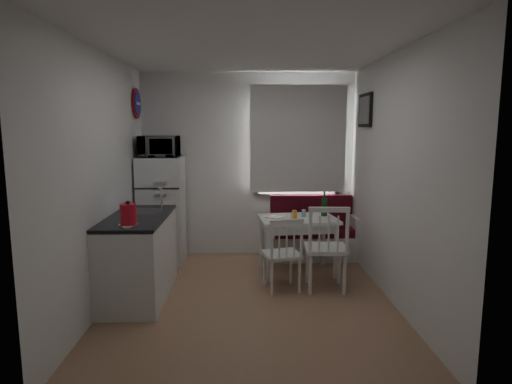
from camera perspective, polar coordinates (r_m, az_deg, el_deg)
floor at (r=4.73m, az=-0.81°, el=-14.24°), size 3.00×3.50×0.02m
ceiling at (r=4.43m, az=-0.89°, el=18.57°), size 3.00×3.50×0.02m
wall_back at (r=6.13m, az=-1.06°, el=3.58°), size 3.00×0.02×2.60m
wall_front at (r=2.66m, az=-0.36°, el=-2.91°), size 3.00×0.02×2.60m
wall_left at (r=4.62m, az=-19.79°, el=1.46°), size 0.02×3.50×2.60m
wall_right at (r=4.66m, az=17.95°, el=1.60°), size 0.02×3.50×2.60m
window at (r=6.13m, az=5.54°, el=6.58°), size 1.22×0.06×1.47m
curtain at (r=6.06m, az=5.63°, el=7.03°), size 1.35×0.02×1.50m
kitchen_counter at (r=4.85m, az=-15.31°, el=-8.22°), size 0.62×1.32×1.16m
wall_sign at (r=5.99m, az=-15.56°, el=11.30°), size 0.03×0.40×0.40m
picture_frame at (r=5.67m, az=14.32°, el=10.50°), size 0.04×0.52×0.42m
bench at (r=6.14m, az=7.50°, el=-6.05°), size 1.23×0.47×0.88m
dining_table at (r=5.42m, az=5.59°, el=-4.24°), size 1.02×0.76×0.71m
chair_left at (r=4.79m, az=3.56°, el=-7.28°), size 0.47×0.46×0.46m
chair_right at (r=4.82m, az=9.55°, el=-6.21°), size 0.49×0.47×0.53m
fridge at (r=5.97m, az=-12.42°, el=-2.35°), size 0.58×0.58×1.45m
microwave at (r=5.82m, az=-12.79°, el=5.93°), size 0.51×0.35×0.28m
kettle at (r=4.20m, az=-16.67°, el=-2.90°), size 0.18×0.18×0.24m
wine_bottle at (r=5.53m, az=9.10°, el=-1.54°), size 0.08×0.08×0.32m
drinking_glass_orange at (r=5.34m, az=5.15°, el=-2.99°), size 0.06×0.06×0.10m
drinking_glass_blue at (r=5.46m, az=6.38°, el=-2.82°), size 0.06×0.06×0.09m
plate at (r=5.40m, az=2.41°, el=-3.31°), size 0.22×0.22×0.02m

